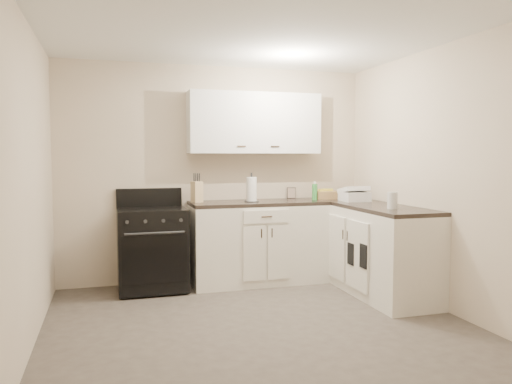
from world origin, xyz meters
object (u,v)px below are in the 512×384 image
object	(u,v)px
knife_block	(197,192)
countertop_grill	(355,197)
stove	(152,249)
wicker_basket	(326,195)
paper_towel	(251,190)

from	to	relation	value
knife_block	countertop_grill	distance (m)	1.80
stove	wicker_basket	xyz separation A→B (m)	(2.09, 0.09, 0.53)
stove	wicker_basket	size ratio (longest dim) A/B	3.12
stove	wicker_basket	bearing A→B (deg)	2.59
stove	knife_block	world-z (taller)	knife_block
wicker_basket	stove	bearing A→B (deg)	-177.41
knife_block	countertop_grill	bearing A→B (deg)	-37.13
knife_block	paper_towel	world-z (taller)	paper_towel
knife_block	wicker_basket	xyz separation A→B (m)	(1.58, -0.02, -0.07)
wicker_basket	paper_towel	bearing A→B (deg)	-173.78
paper_towel	wicker_basket	size ratio (longest dim) A/B	1.00
wicker_basket	knife_block	bearing A→B (deg)	179.33
paper_towel	wicker_basket	world-z (taller)	paper_towel
knife_block	wicker_basket	bearing A→B (deg)	-25.06
stove	paper_towel	distance (m)	1.28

